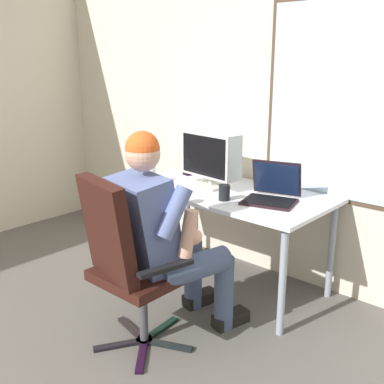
% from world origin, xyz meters
% --- Properties ---
extents(wall_rear, '(4.78, 0.08, 2.76)m').
position_xyz_m(wall_rear, '(0.03, 2.70, 1.38)').
color(wall_rear, beige).
rests_on(wall_rear, ground).
extents(desk, '(1.46, 0.76, 0.72)m').
position_xyz_m(desk, '(-0.06, 2.27, 0.65)').
color(desk, '#87929F').
rests_on(desk, ground).
extents(office_chair, '(0.61, 0.61, 1.03)m').
position_xyz_m(office_chair, '(0.03, 1.24, 0.58)').
color(office_chair, black).
rests_on(office_chair, ground).
extents(person_seated, '(0.61, 0.84, 1.25)m').
position_xyz_m(person_seated, '(0.08, 1.50, 0.65)').
color(person_seated, '#415071').
rests_on(person_seated, ground).
extents(crt_monitor, '(0.48, 0.21, 0.40)m').
position_xyz_m(crt_monitor, '(-0.21, 2.26, 0.95)').
color(crt_monitor, beige).
rests_on(crt_monitor, desk).
extents(laptop, '(0.40, 0.39, 0.25)m').
position_xyz_m(laptop, '(0.31, 2.27, 0.78)').
color(laptop, black).
rests_on(laptop, desk).
extents(wine_glass, '(0.07, 0.07, 0.13)m').
position_xyz_m(wine_glass, '(-0.62, 2.06, 0.80)').
color(wine_glass, silver).
rests_on(wine_glass, desk).
extents(desk_speaker, '(0.08, 0.10, 0.16)m').
position_xyz_m(desk_speaker, '(-0.58, 2.43, 0.80)').
color(desk_speaker, black).
rests_on(desk_speaker, desk).
extents(coffee_mug, '(0.07, 0.07, 0.10)m').
position_xyz_m(coffee_mug, '(0.07, 2.07, 0.77)').
color(coffee_mug, black).
rests_on(coffee_mug, desk).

